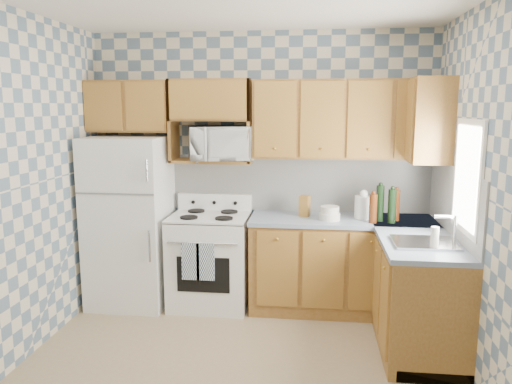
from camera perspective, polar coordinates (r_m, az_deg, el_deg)
floor at (r=3.98m, az=-2.11°, el=-19.95°), size 3.40×3.40×0.00m
back_wall at (r=5.08m, az=0.56°, el=2.74°), size 3.40×0.02×2.70m
right_wall at (r=3.66m, az=25.09°, el=-0.96°), size 0.02×3.20×2.70m
backsplash_back at (r=5.06m, az=5.05°, el=0.97°), size 2.60×0.02×0.56m
backsplash_right at (r=4.43m, az=21.63°, el=-0.95°), size 0.02×1.60×0.56m
refrigerator at (r=5.13m, az=-14.21°, el=-3.27°), size 0.75×0.70×1.68m
stove_body at (r=5.03m, az=-5.24°, el=-7.87°), size 0.76×0.65×0.90m
cooktop at (r=4.91m, az=-5.32°, el=-2.81°), size 0.76×0.65×0.02m
backguard at (r=5.16m, az=-4.70°, el=-1.12°), size 0.76×0.08×0.17m
dish_towel_left at (r=4.71m, az=-7.48°, el=-7.86°), size 0.17×0.02×0.35m
dish_towel_right at (r=4.67m, az=-5.80°, el=-7.95°), size 0.17×0.02×0.35m
base_cabinets_back at (r=4.96m, az=9.78°, el=-8.35°), size 1.75×0.60×0.88m
base_cabinets_right at (r=4.57m, az=17.45°, el=-10.30°), size 0.60×1.60×0.88m
countertop_back at (r=4.84m, az=9.94°, el=-3.18°), size 1.77×0.63×0.04m
countertop_right at (r=4.43m, az=17.69°, el=-4.70°), size 0.63×1.60×0.04m
upper_cabinets_back at (r=4.86m, az=10.18°, el=8.19°), size 1.75×0.33×0.74m
upper_cabinets_fridge at (r=5.18m, az=-14.16°, el=9.46°), size 0.82×0.33×0.50m
upper_cabinets_right at (r=4.77m, az=18.93°, el=7.79°), size 0.33×0.70×0.74m
microwave_shelf at (r=4.98m, az=-5.03°, el=3.55°), size 0.80×0.33×0.03m
microwave at (r=4.90m, az=-4.13°, el=5.59°), size 0.69×0.57×0.33m
sink at (r=4.09m, az=18.69°, el=-5.58°), size 0.48×0.40×0.03m
window at (r=4.06m, az=23.03°, el=1.60°), size 0.02×0.66×0.86m
bottle_0 at (r=4.75m, az=13.98°, el=-1.27°), size 0.07×0.07×0.33m
bottle_1 at (r=4.71m, az=15.27°, el=-1.56°), size 0.07×0.07×0.31m
bottle_2 at (r=4.81m, az=15.68°, el=-1.47°), size 0.07×0.07×0.29m
bottle_3 at (r=4.67m, az=13.23°, el=-1.84°), size 0.07×0.07×0.27m
knife_block at (r=4.85m, az=5.58°, el=-1.59°), size 0.11×0.11×0.20m
electric_kettle at (r=4.84m, az=12.18°, el=-1.70°), size 0.17×0.17×0.21m
food_containers at (r=4.72m, az=8.42°, el=-2.40°), size 0.20×0.20×0.13m
soap_bottle at (r=3.96m, az=19.74°, el=-4.97°), size 0.06×0.06×0.17m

